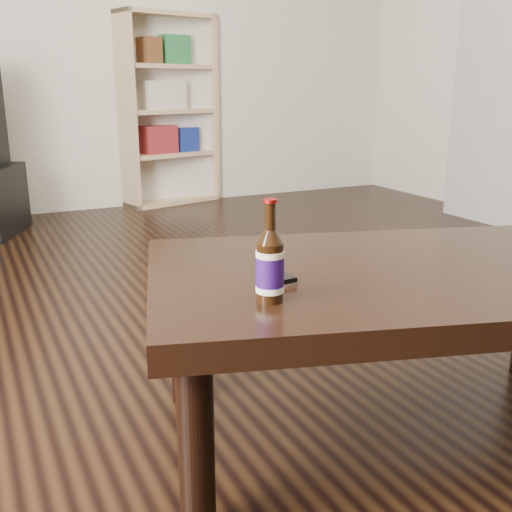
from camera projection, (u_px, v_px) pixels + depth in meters
name	position (u px, v px, depth m)	size (l,w,h in m)	color
floor	(299.00, 405.00, 1.66)	(5.00, 6.00, 0.01)	black
wall_back	(70.00, 5.00, 3.89)	(5.00, 0.02, 2.70)	#B6ADA0
bookshelf	(163.00, 107.00, 4.36)	(0.78, 0.50, 1.34)	tan
coffee_table	(406.00, 290.00, 1.41)	(1.34, 1.01, 0.45)	black
beer_bottle	(270.00, 266.00, 1.15)	(0.06, 0.06, 0.20)	black
phone	(278.00, 277.00, 1.29)	(0.05, 0.09, 0.02)	silver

